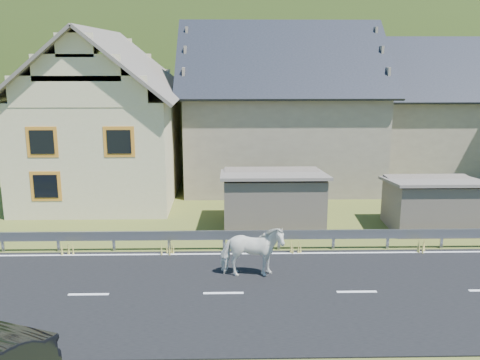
{
  "coord_description": "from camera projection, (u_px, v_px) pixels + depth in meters",
  "views": [
    {
      "loc": [
        -3.84,
        -14.71,
        7.01
      ],
      "look_at": [
        -3.42,
        3.63,
        2.65
      ],
      "focal_mm": 40.0,
      "sensor_mm": 36.0,
      "label": 1
    }
  ],
  "objects": [
    {
      "name": "house_stone_a",
      "position": [
        279.0,
        97.0,
        29.51
      ],
      "size": [
        10.8,
        9.8,
        8.9
      ],
      "color": "gray",
      "rests_on": "ground"
    },
    {
      "name": "horse",
      "position": [
        252.0,
        251.0,
        16.93
      ],
      "size": [
        0.92,
        2.01,
        1.69
      ],
      "primitive_type": "imported",
      "rotation": [
        0.0,
        0.0,
        1.57
      ],
      "color": "white",
      "rests_on": "road"
    },
    {
      "name": "house_cream",
      "position": [
        104.0,
        108.0,
        26.46
      ],
      "size": [
        7.8,
        9.8,
        8.3
      ],
      "color": "beige",
      "rests_on": "ground"
    },
    {
      "name": "lane_markings",
      "position": [
        357.0,
        292.0,
        16.0
      ],
      "size": [
        60.0,
        6.6,
        0.01
      ],
      "primitive_type": "cube",
      "color": "silver",
      "rests_on": "road"
    },
    {
      "name": "road",
      "position": [
        357.0,
        292.0,
        16.01
      ],
      "size": [
        60.0,
        7.0,
        0.04
      ],
      "primitive_type": "cube",
      "color": "black",
      "rests_on": "ground"
    },
    {
      "name": "shed_left",
      "position": [
        273.0,
        200.0,
        22.04
      ],
      "size": [
        4.3,
        3.3,
        2.4
      ],
      "primitive_type": "cube",
      "color": "#6F6255",
      "rests_on": "ground"
    },
    {
      "name": "conifer_patch",
      "position": [
        1.0,
        58.0,
        120.4
      ],
      "size": [
        76.0,
        50.0,
        28.0
      ],
      "primitive_type": "ellipsoid",
      "color": "black",
      "rests_on": "ground"
    },
    {
      "name": "mountain",
      "position": [
        252.0,
        129.0,
        195.82
      ],
      "size": [
        440.0,
        280.0,
        260.0
      ],
      "primitive_type": "ellipsoid",
      "color": "#1C3A0F",
      "rests_on": "ground"
    },
    {
      "name": "guardrail",
      "position": [
        334.0,
        235.0,
        19.47
      ],
      "size": [
        28.1,
        0.09,
        0.75
      ],
      "color": "#93969B",
      "rests_on": "ground"
    },
    {
      "name": "shed_right",
      "position": [
        433.0,
        205.0,
        21.72
      ],
      "size": [
        3.8,
        2.9,
        2.2
      ],
      "primitive_type": "cube",
      "color": "#6F6255",
      "rests_on": "ground"
    },
    {
      "name": "ground",
      "position": [
        357.0,
        293.0,
        16.01
      ],
      "size": [
        160.0,
        160.0,
        0.0
      ],
      "primitive_type": "plane",
      "color": "#444D1D",
      "rests_on": "ground"
    },
    {
      "name": "house_stone_b",
      "position": [
        443.0,
        101.0,
        31.77
      ],
      "size": [
        9.8,
        8.8,
        8.1
      ],
      "color": "gray",
      "rests_on": "ground"
    }
  ]
}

